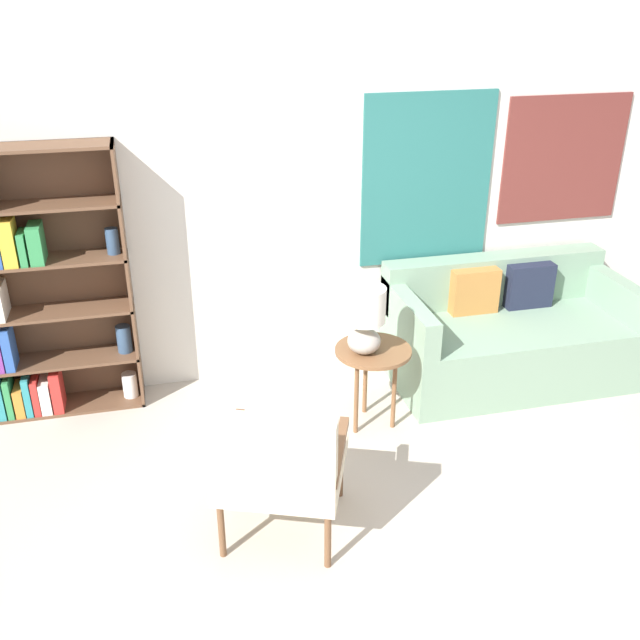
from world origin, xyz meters
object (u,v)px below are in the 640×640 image
object	(u,v)px
side_table	(373,358)
table_lamp	(365,317)
bookshelf	(31,297)
armchair	(279,464)
couch	(507,335)

from	to	relation	value
side_table	table_lamp	bearing A→B (deg)	-159.23
bookshelf	table_lamp	bearing A→B (deg)	-19.88
armchair	table_lamp	distance (m)	1.22
armchair	table_lamp	size ratio (longest dim) A/B	1.94
bookshelf	side_table	size ratio (longest dim) A/B	3.21
armchair	couch	xyz separation A→B (m)	(2.00, 1.37, -0.17)
couch	table_lamp	bearing A→B (deg)	-160.56
bookshelf	side_table	bearing A→B (deg)	-18.57
bookshelf	couch	bearing A→B (deg)	-5.15
bookshelf	couch	xyz separation A→B (m)	(3.33, -0.30, -0.53)
couch	table_lamp	xyz separation A→B (m)	(-1.26, -0.45, 0.50)
couch	side_table	size ratio (longest dim) A/B	3.05
side_table	table_lamp	xyz separation A→B (m)	(-0.07, -0.03, 0.32)
bookshelf	armchair	xyz separation A→B (m)	(1.33, -1.67, -0.36)
armchair	table_lamp	xyz separation A→B (m)	(0.73, 0.92, 0.33)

